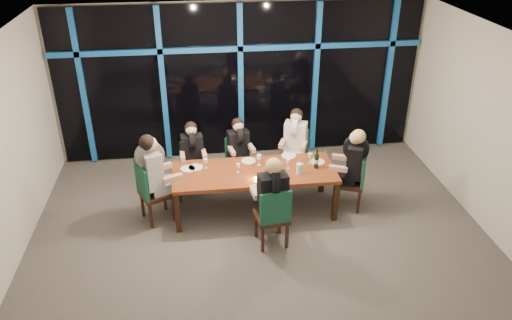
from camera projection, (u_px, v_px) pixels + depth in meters
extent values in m
plane|color=#5E5A53|center=(261.00, 239.00, 7.61)|extent=(7.00, 7.00, 0.00)
cube|color=silver|center=(240.00, 81.00, 9.54)|extent=(7.00, 0.04, 3.00)
cube|color=silver|center=(309.00, 309.00, 4.28)|extent=(7.00, 0.04, 3.00)
cube|color=silver|center=(498.00, 138.00, 7.30)|extent=(0.04, 6.00, 3.00)
cube|color=white|center=(262.00, 44.00, 6.20)|extent=(7.00, 6.00, 0.04)
cube|color=black|center=(240.00, 82.00, 9.48)|extent=(6.86, 0.04, 2.94)
cube|color=#1557A8|center=(83.00, 89.00, 9.11)|extent=(0.10, 0.10, 2.94)
cube|color=#1557A8|center=(163.00, 86.00, 9.28)|extent=(0.10, 0.10, 2.94)
cube|color=#1557A8|center=(241.00, 83.00, 9.44)|extent=(0.10, 0.10, 2.94)
cube|color=#1557A8|center=(315.00, 80.00, 9.60)|extent=(0.10, 0.10, 2.94)
cube|color=#1557A8|center=(388.00, 76.00, 9.76)|extent=(0.10, 0.10, 2.94)
cube|color=#1557A8|center=(240.00, 48.00, 9.13)|extent=(6.86, 0.10, 0.10)
cube|color=#FF2D14|center=(295.00, 42.00, 9.57)|extent=(0.60, 0.05, 0.35)
cube|color=brown|center=(254.00, 172.00, 7.98)|extent=(2.60, 1.00, 0.06)
cube|color=black|center=(178.00, 213.00, 7.63)|extent=(0.08, 0.08, 0.69)
cube|color=black|center=(335.00, 202.00, 7.91)|extent=(0.08, 0.08, 0.69)
cube|color=black|center=(178.00, 184.00, 8.40)|extent=(0.08, 0.08, 0.69)
cube|color=black|center=(322.00, 174.00, 8.68)|extent=(0.08, 0.08, 0.69)
cube|color=#321A10|center=(194.00, 170.00, 8.69)|extent=(0.44, 0.44, 0.05)
cube|color=#1B573B|center=(192.00, 153.00, 8.74)|extent=(0.41, 0.08, 0.45)
cube|color=#321A10|center=(186.00, 186.00, 8.63)|extent=(0.04, 0.04, 0.38)
cube|color=#321A10|center=(205.00, 184.00, 8.68)|extent=(0.04, 0.04, 0.38)
cube|color=#321A10|center=(184.00, 177.00, 8.91)|extent=(0.04, 0.04, 0.38)
cube|color=#321A10|center=(203.00, 175.00, 8.97)|extent=(0.04, 0.04, 0.38)
cube|color=#321A10|center=(239.00, 164.00, 8.88)|extent=(0.47, 0.47, 0.05)
cube|color=#1B573B|center=(236.00, 148.00, 8.91)|extent=(0.40, 0.12, 0.45)
cube|color=#321A10|center=(233.00, 181.00, 8.80)|extent=(0.04, 0.04, 0.38)
cube|color=#321A10|center=(250.00, 178.00, 8.89)|extent=(0.04, 0.04, 0.38)
cube|color=#321A10|center=(228.00, 172.00, 9.07)|extent=(0.04, 0.04, 0.38)
cube|color=#321A10|center=(245.00, 169.00, 9.16)|extent=(0.04, 0.04, 0.38)
cube|color=#321A10|center=(294.00, 158.00, 9.03)|extent=(0.56, 0.56, 0.06)
cube|color=#1B573B|center=(297.00, 140.00, 9.08)|extent=(0.42, 0.21, 0.48)
cube|color=#321A10|center=(283.00, 172.00, 9.03)|extent=(0.05, 0.05, 0.40)
cube|color=#321A10|center=(301.00, 175.00, 8.95)|extent=(0.05, 0.05, 0.40)
cube|color=#321A10|center=(286.00, 163.00, 9.33)|extent=(0.05, 0.05, 0.40)
cube|color=#321A10|center=(305.00, 166.00, 9.25)|extent=(0.05, 0.05, 0.40)
cube|color=#321A10|center=(157.00, 193.00, 7.88)|extent=(0.63, 0.63, 0.06)
cube|color=#1B573B|center=(142.00, 181.00, 7.65)|extent=(0.24, 0.46, 0.53)
cube|color=#321A10|center=(174.00, 209.00, 7.94)|extent=(0.06, 0.06, 0.44)
cube|color=#321A10|center=(165.00, 198.00, 8.23)|extent=(0.06, 0.06, 0.44)
cube|color=#321A10|center=(151.00, 216.00, 7.77)|extent=(0.06, 0.06, 0.44)
cube|color=#321A10|center=(143.00, 204.00, 8.06)|extent=(0.06, 0.06, 0.44)
cube|color=#321A10|center=(350.00, 183.00, 8.23)|extent=(0.58, 0.58, 0.06)
cube|color=#1B573B|center=(364.00, 170.00, 8.06)|extent=(0.22, 0.43, 0.50)
cube|color=#321A10|center=(339.00, 188.00, 8.53)|extent=(0.05, 0.05, 0.42)
cube|color=#321A10|center=(337.00, 199.00, 8.23)|extent=(0.05, 0.05, 0.42)
cube|color=#321A10|center=(360.00, 191.00, 8.45)|extent=(0.05, 0.05, 0.42)
cube|color=#321A10|center=(359.00, 202.00, 8.15)|extent=(0.05, 0.05, 0.42)
cube|color=#321A10|center=(272.00, 217.00, 7.33)|extent=(0.52, 0.52, 0.06)
cube|color=#1B573B|center=(276.00, 209.00, 7.02)|extent=(0.47, 0.11, 0.51)
cube|color=#321A10|center=(280.00, 222.00, 7.64)|extent=(0.05, 0.05, 0.43)
cube|color=#321A10|center=(256.00, 225.00, 7.56)|extent=(0.05, 0.05, 0.43)
cube|color=#321A10|center=(287.00, 236.00, 7.33)|extent=(0.05, 0.05, 0.43)
cube|color=#321A10|center=(263.00, 240.00, 7.24)|extent=(0.05, 0.05, 0.43)
cube|color=black|center=(194.00, 168.00, 8.56)|extent=(0.35, 0.40, 0.13)
cube|color=black|center=(192.00, 149.00, 8.54)|extent=(0.38, 0.24, 0.51)
cylinder|color=black|center=(192.00, 138.00, 8.45)|extent=(0.12, 0.39, 0.38)
sphere|color=tan|center=(191.00, 130.00, 8.36)|extent=(0.19, 0.19, 0.19)
sphere|color=black|center=(191.00, 128.00, 8.37)|extent=(0.21, 0.21, 0.21)
cube|color=tan|center=(183.00, 156.00, 8.33)|extent=(0.09, 0.28, 0.07)
cube|color=tan|center=(204.00, 154.00, 8.39)|extent=(0.09, 0.28, 0.07)
cube|color=black|center=(241.00, 163.00, 8.75)|extent=(0.39, 0.43, 0.13)
cube|color=black|center=(238.00, 144.00, 8.73)|extent=(0.39, 0.28, 0.50)
cylinder|color=black|center=(238.00, 134.00, 8.63)|extent=(0.16, 0.39, 0.38)
sphere|color=tan|center=(238.00, 126.00, 8.54)|extent=(0.19, 0.19, 0.19)
sphere|color=black|center=(237.00, 124.00, 8.56)|extent=(0.21, 0.21, 0.21)
cube|color=tan|center=(232.00, 151.00, 8.50)|extent=(0.12, 0.28, 0.07)
cube|color=tan|center=(252.00, 148.00, 8.60)|extent=(0.12, 0.28, 0.07)
cube|color=white|center=(293.00, 156.00, 8.89)|extent=(0.47, 0.50, 0.13)
cube|color=white|center=(295.00, 136.00, 8.87)|extent=(0.44, 0.36, 0.54)
cylinder|color=white|center=(296.00, 125.00, 8.77)|extent=(0.24, 0.41, 0.40)
sphere|color=tan|center=(296.00, 117.00, 8.67)|extent=(0.20, 0.20, 0.20)
sphere|color=black|center=(297.00, 114.00, 8.69)|extent=(0.22, 0.22, 0.22)
cube|color=tan|center=(282.00, 144.00, 8.75)|extent=(0.18, 0.30, 0.08)
cube|color=tan|center=(304.00, 146.00, 8.66)|extent=(0.18, 0.30, 0.08)
cube|color=black|center=(163.00, 185.00, 7.89)|extent=(0.56, 0.53, 0.15)
cube|color=black|center=(151.00, 169.00, 7.65)|extent=(0.40, 0.49, 0.59)
cylinder|color=black|center=(150.00, 155.00, 7.54)|extent=(0.45, 0.28, 0.44)
sphere|color=tan|center=(150.00, 144.00, 7.46)|extent=(0.22, 0.22, 0.22)
sphere|color=black|center=(147.00, 143.00, 7.42)|extent=(0.24, 0.24, 0.24)
cube|color=tan|center=(173.00, 178.00, 7.67)|extent=(0.32, 0.21, 0.08)
cube|color=tan|center=(162.00, 167.00, 7.99)|extent=(0.32, 0.21, 0.08)
cube|color=black|center=(343.00, 177.00, 8.21)|extent=(0.52, 0.49, 0.14)
cube|color=black|center=(355.00, 160.00, 8.02)|extent=(0.37, 0.46, 0.55)
cylinder|color=black|center=(356.00, 148.00, 7.92)|extent=(0.42, 0.25, 0.42)
sphere|color=tan|center=(356.00, 138.00, 7.84)|extent=(0.21, 0.21, 0.21)
sphere|color=tan|center=(359.00, 136.00, 7.81)|extent=(0.23, 0.23, 0.23)
cube|color=tan|center=(341.00, 157.00, 8.28)|extent=(0.30, 0.19, 0.08)
cube|color=tan|center=(338.00, 169.00, 7.94)|extent=(0.30, 0.19, 0.08)
cube|color=black|center=(269.00, 206.00, 7.38)|extent=(0.42, 0.48, 0.14)
cube|color=black|center=(273.00, 193.00, 7.08)|extent=(0.44, 0.30, 0.58)
cylinder|color=black|center=(273.00, 179.00, 6.98)|extent=(0.16, 0.44, 0.43)
sphere|color=tan|center=(273.00, 167.00, 6.91)|extent=(0.22, 0.22, 0.22)
sphere|color=tan|center=(274.00, 166.00, 6.86)|extent=(0.24, 0.24, 0.24)
cube|color=tan|center=(281.00, 189.00, 7.39)|extent=(0.12, 0.32, 0.08)
cube|color=tan|center=(255.00, 192.00, 7.30)|extent=(0.12, 0.32, 0.08)
cylinder|color=white|center=(196.00, 167.00, 8.05)|extent=(0.24, 0.24, 0.01)
cylinder|color=white|center=(248.00, 161.00, 8.24)|extent=(0.24, 0.24, 0.01)
cylinder|color=white|center=(289.00, 156.00, 8.40)|extent=(0.24, 0.24, 0.01)
cylinder|color=white|center=(188.00, 169.00, 8.00)|extent=(0.24, 0.24, 0.01)
cylinder|color=white|center=(317.00, 162.00, 8.21)|extent=(0.24, 0.24, 0.01)
cylinder|color=white|center=(262.00, 181.00, 7.67)|extent=(0.24, 0.24, 0.01)
cylinder|color=black|center=(316.00, 161.00, 7.99)|extent=(0.07, 0.07, 0.24)
cylinder|color=black|center=(317.00, 152.00, 7.91)|extent=(0.03, 0.03, 0.09)
cylinder|color=silver|center=(316.00, 161.00, 7.99)|extent=(0.08, 0.08, 0.07)
cylinder|color=white|center=(299.00, 169.00, 7.83)|extent=(0.10, 0.10, 0.18)
cylinder|color=white|center=(303.00, 168.00, 7.83)|extent=(0.01, 0.01, 0.12)
cylinder|color=#F5A749|center=(255.00, 178.00, 7.72)|extent=(0.05, 0.05, 0.03)
cylinder|color=silver|center=(238.00, 172.00, 7.91)|extent=(0.06, 0.06, 0.01)
cylinder|color=silver|center=(238.00, 170.00, 7.89)|extent=(0.01, 0.01, 0.09)
cylinder|color=silver|center=(238.00, 165.00, 7.85)|extent=(0.06, 0.06, 0.06)
cylinder|color=white|center=(259.00, 165.00, 8.14)|extent=(0.07, 0.07, 0.01)
cylinder|color=white|center=(259.00, 162.00, 8.11)|extent=(0.01, 0.01, 0.10)
cylinder|color=white|center=(259.00, 157.00, 8.07)|extent=(0.07, 0.07, 0.07)
cylinder|color=silver|center=(288.00, 168.00, 8.04)|extent=(0.06, 0.06, 0.01)
cylinder|color=silver|center=(288.00, 165.00, 8.01)|extent=(0.01, 0.01, 0.09)
cylinder|color=silver|center=(288.00, 161.00, 7.98)|extent=(0.06, 0.06, 0.06)
cylinder|color=silver|center=(206.00, 168.00, 8.04)|extent=(0.06, 0.06, 0.01)
cylinder|color=silver|center=(206.00, 165.00, 8.02)|extent=(0.01, 0.01, 0.09)
cylinder|color=silver|center=(206.00, 161.00, 7.98)|extent=(0.06, 0.06, 0.07)
cylinder|color=silver|center=(310.00, 162.00, 8.20)|extent=(0.06, 0.06, 0.01)
cylinder|color=silver|center=(310.00, 160.00, 8.18)|extent=(0.01, 0.01, 0.10)
cylinder|color=silver|center=(310.00, 155.00, 8.14)|extent=(0.07, 0.07, 0.07)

